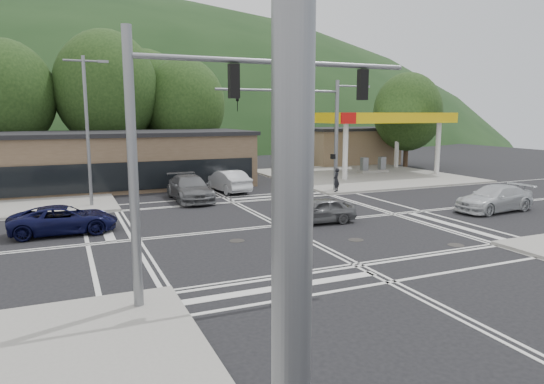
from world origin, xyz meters
name	(u,v)px	position (x,y,z in m)	size (l,w,h in m)	color
ground	(279,225)	(0.00, 0.00, 0.00)	(120.00, 120.00, 0.00)	black
sidewalk_ne	(361,175)	(15.00, 15.00, 0.07)	(16.00, 16.00, 0.15)	gray
gas_station_canopy	(375,120)	(16.99, 15.99, 5.04)	(12.32, 8.34, 5.75)	silver
convenience_store	(349,147)	(20.00, 25.00, 1.90)	(10.00, 6.00, 3.80)	#846B4F
commercial_row	(91,162)	(-8.00, 17.00, 2.00)	(24.00, 8.00, 4.00)	brown
hill_north	(110,140)	(0.00, 90.00, 0.00)	(252.00, 126.00, 140.00)	#1B3417
tree_n_a	(5,95)	(-14.00, 24.00, 7.14)	(8.00, 8.00, 11.75)	#382619
tree_n_b	(106,89)	(-6.00, 24.00, 7.79)	(9.00, 9.00, 12.98)	#382619
tree_n_c	(185,105)	(1.00, 24.00, 6.49)	(7.60, 7.60, 10.87)	#382619
tree_n_e	(145,99)	(-2.00, 28.00, 7.14)	(8.40, 8.40, 11.98)	#382619
tree_ne	(408,112)	(24.00, 20.00, 5.84)	(7.20, 7.20, 9.99)	#382619
streetlight_nw	(88,124)	(-8.44, 9.00, 5.05)	(2.50, 0.25, 9.00)	slate
streetlight_s	(287,238)	(-9.00, -19.94, 5.05)	(0.60, 2.33, 9.00)	slate
signal_mast_ne	(321,122)	(6.95, 8.20, 5.07)	(11.65, 0.30, 8.00)	slate
signal_mast_sw	(196,132)	(-6.39, -8.20, 5.12)	(9.14, 0.28, 8.00)	slate
car_blue_west	(64,220)	(-10.09, 2.59, 0.68)	(2.24, 4.86, 1.35)	black
car_grey_center	(319,211)	(2.13, -0.30, 0.66)	(1.57, 3.89, 1.33)	#58595C
car_silver_east	(494,198)	(13.11, -1.61, 0.75)	(2.11, 5.18, 1.50)	silver
car_queue_a	(227,181)	(1.00, 11.50, 0.79)	(1.68, 4.81, 1.59)	silver
car_queue_b	(219,170)	(2.42, 17.98, 0.86)	(2.04, 5.06, 1.72)	silver
car_northbound	(190,188)	(-2.40, 9.00, 0.82)	(2.30, 5.65, 1.64)	#595B5E
pedestrian	(336,180)	(7.86, 7.50, 1.00)	(0.62, 0.40, 1.69)	black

